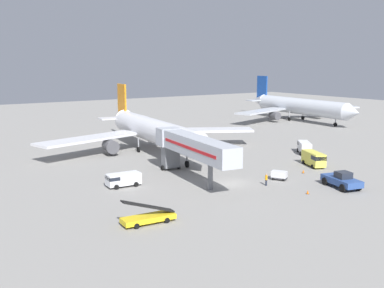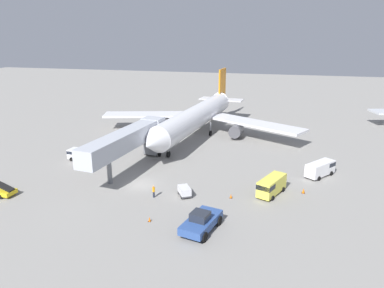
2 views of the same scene
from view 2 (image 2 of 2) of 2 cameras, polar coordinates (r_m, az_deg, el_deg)
ground_plane at (r=52.93m, az=-8.01°, el=-6.35°), size 300.00×300.00×0.00m
airplane_at_gate at (r=76.05m, az=0.98°, el=4.45°), size 44.70×46.09×12.39m
jet_bridge at (r=57.12m, az=-9.81°, el=0.72°), size 5.80×21.28×6.74m
pushback_tug at (r=40.65m, az=1.44°, el=-12.15°), size 4.03×6.44×2.33m
service_van_far_left at (r=49.92m, az=12.39°, el=-6.40°), size 3.91×5.82×2.39m
service_van_mid_left at (r=64.64m, az=-17.07°, el=-1.52°), size 4.82×2.55×1.87m
service_van_far_center at (r=58.36m, az=19.67°, el=-3.60°), size 4.76×5.38×2.22m
baggage_cart_far_right at (r=48.62m, az=-1.21°, el=-7.44°), size 2.28×2.58×1.31m
ground_crew_worker_foreground at (r=48.45m, az=-6.07°, el=-7.39°), size 0.33×0.33×1.73m
safety_cone_alpha at (r=43.06m, az=-6.72°, el=-11.73°), size 0.35×0.35×0.54m
safety_cone_bravo at (r=48.53m, az=6.17°, el=-8.19°), size 0.36×0.36×0.56m
safety_cone_charlie at (r=51.90m, az=17.20°, el=-7.08°), size 0.45×0.45×0.68m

